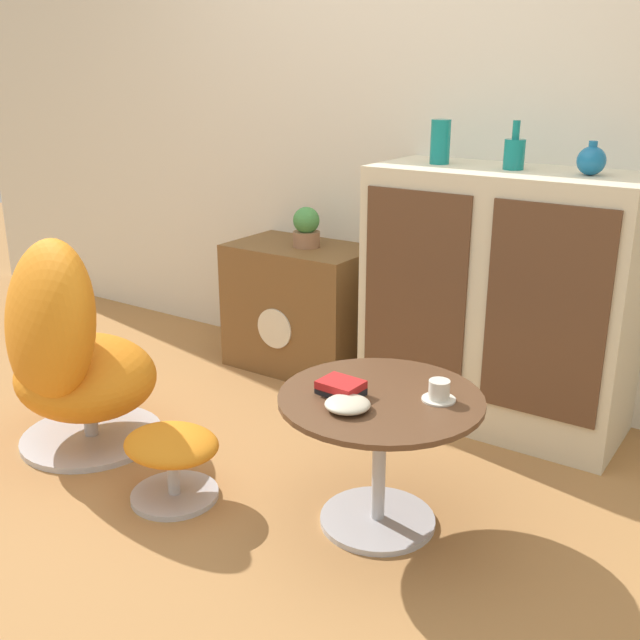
# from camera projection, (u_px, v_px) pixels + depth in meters

# --- Properties ---
(ground_plane) EXTENTS (12.00, 12.00, 0.00)m
(ground_plane) POSITION_uv_depth(u_px,v_px,m) (207.00, 509.00, 2.54)
(ground_plane) COLOR #A87542
(wall_back) EXTENTS (6.40, 0.06, 2.60)m
(wall_back) POSITION_uv_depth(u_px,v_px,m) (422.00, 96.00, 3.28)
(wall_back) COLOR silver
(wall_back) RESTS_ON ground_plane
(sideboard) EXTENTS (1.05, 0.48, 1.05)m
(sideboard) POSITION_uv_depth(u_px,v_px,m) (499.00, 300.00, 3.04)
(sideboard) COLOR beige
(sideboard) RESTS_ON ground_plane
(tv_console) EXTENTS (0.68, 0.43, 0.61)m
(tv_console) POSITION_uv_depth(u_px,v_px,m) (301.00, 307.00, 3.66)
(tv_console) COLOR brown
(tv_console) RESTS_ON ground_plane
(egg_chair) EXTENTS (0.77, 0.74, 0.86)m
(egg_chair) POSITION_uv_depth(u_px,v_px,m) (68.00, 352.00, 2.86)
(egg_chair) COLOR #B7B7BC
(egg_chair) RESTS_ON ground_plane
(ottoman) EXTENTS (0.34, 0.30, 0.25)m
(ottoman) POSITION_uv_depth(u_px,v_px,m) (172.00, 454.00, 2.55)
(ottoman) COLOR #B7B7BC
(ottoman) RESTS_ON ground_plane
(coffee_table) EXTENTS (0.64, 0.64, 0.45)m
(coffee_table) POSITION_uv_depth(u_px,v_px,m) (380.00, 436.00, 2.36)
(coffee_table) COLOR #B7B7BC
(coffee_table) RESTS_ON ground_plane
(vase_leftmost) EXTENTS (0.08, 0.08, 0.17)m
(vase_leftmost) POSITION_uv_depth(u_px,v_px,m) (440.00, 142.00, 3.00)
(vase_leftmost) COLOR #147A75
(vase_leftmost) RESTS_ON sideboard
(vase_inner_left) EXTENTS (0.08, 0.08, 0.18)m
(vase_inner_left) POSITION_uv_depth(u_px,v_px,m) (514.00, 153.00, 2.84)
(vase_inner_left) COLOR #147A75
(vase_inner_left) RESTS_ON sideboard
(vase_inner_right) EXTENTS (0.10, 0.10, 0.12)m
(vase_inner_right) POSITION_uv_depth(u_px,v_px,m) (591.00, 160.00, 2.69)
(vase_inner_right) COLOR #196699
(vase_inner_right) RESTS_ON sideboard
(potted_plant) EXTENTS (0.13, 0.13, 0.19)m
(potted_plant) POSITION_uv_depth(u_px,v_px,m) (306.00, 227.00, 3.52)
(potted_plant) COLOR #996B4C
(potted_plant) RESTS_ON tv_console
(teacup) EXTENTS (0.11, 0.11, 0.06)m
(teacup) POSITION_uv_depth(u_px,v_px,m) (439.00, 392.00, 2.28)
(teacup) COLOR silver
(teacup) RESTS_ON coffee_table
(book_stack) EXTENTS (0.14, 0.12, 0.05)m
(book_stack) POSITION_uv_depth(u_px,v_px,m) (341.00, 388.00, 2.32)
(book_stack) COLOR black
(book_stack) RESTS_ON coffee_table
(bowl) EXTENTS (0.14, 0.14, 0.04)m
(bowl) POSITION_uv_depth(u_px,v_px,m) (348.00, 404.00, 2.22)
(bowl) COLOR beige
(bowl) RESTS_ON coffee_table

